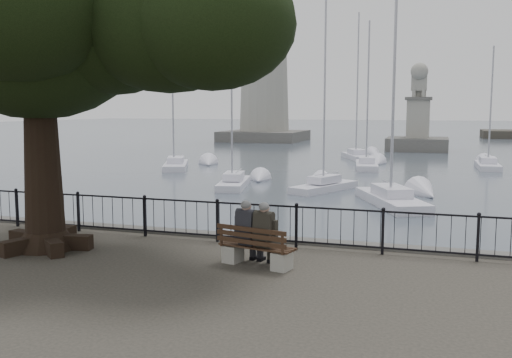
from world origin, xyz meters
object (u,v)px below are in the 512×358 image
at_px(person_right, 267,237).
at_px(lion_monument, 418,129).
at_px(person_left, 249,234).
at_px(bench, 256,252).
at_px(tree, 68,16).
at_px(lighthouse, 265,39).

distance_m(person_right, lion_monument, 49.22).
bearing_deg(person_left, bench, -36.46).
xyz_separation_m(person_left, tree, (-4.22, -0.09, 4.68)).
height_order(person_left, lion_monument, lion_monument).
bearing_deg(person_left, lighthouse, 106.73).
xyz_separation_m(tree, lighthouse, (-14.17, 61.25, 6.87)).
bearing_deg(lion_monument, person_left, -91.88).
height_order(person_left, lighthouse, lighthouse).
bearing_deg(person_right, lighthouse, 107.07).
bearing_deg(lion_monument, person_right, -91.38).
xyz_separation_m(person_left, lighthouse, (-18.39, 61.17, 11.55)).
relative_size(bench, lion_monument, 0.19).
relative_size(bench, person_left, 1.24).
distance_m(person_right, tree, 6.59).
relative_size(tree, lighthouse, 0.32).
relative_size(bench, lighthouse, 0.06).
bearing_deg(lion_monument, bench, -91.65).
relative_size(person_left, tree, 0.14).
relative_size(person_left, person_right, 1.00).
height_order(tree, lion_monument, tree).
bearing_deg(lion_monument, lighthouse, 148.89).
distance_m(person_left, person_right, 0.44).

